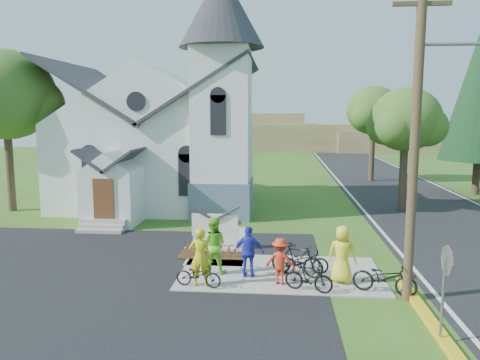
# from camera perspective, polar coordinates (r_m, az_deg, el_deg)

# --- Properties ---
(ground) EXTENTS (120.00, 120.00, 0.00)m
(ground) POSITION_cam_1_polar(r_m,az_deg,el_deg) (16.42, -0.39, -11.77)
(ground) COLOR #355919
(ground) RESTS_ON ground
(parking_lot) EXTENTS (20.00, 16.00, 0.02)m
(parking_lot) POSITION_cam_1_polar(r_m,az_deg,el_deg) (16.76, -26.28, -12.18)
(parking_lot) COLOR black
(parking_lot) RESTS_ON ground
(road) EXTENTS (8.00, 90.00, 0.02)m
(road) POSITION_cam_1_polar(r_m,az_deg,el_deg) (32.05, 20.37, -2.42)
(road) COLOR black
(road) RESTS_ON ground
(sidewalk) EXTENTS (7.00, 4.00, 0.05)m
(sidewalk) POSITION_cam_1_polar(r_m,az_deg,el_deg) (16.82, 4.97, -11.22)
(sidewalk) COLOR gray
(sidewalk) RESTS_ON ground
(church) EXTENTS (12.35, 12.00, 13.00)m
(church) POSITION_cam_1_polar(r_m,az_deg,el_deg) (28.70, -9.08, 7.34)
(church) COLOR white
(church) RESTS_ON ground
(church_sign) EXTENTS (2.20, 0.40, 1.70)m
(church_sign) POSITION_cam_1_polar(r_m,az_deg,el_deg) (19.30, -3.07, -5.56)
(church_sign) COLOR gray
(church_sign) RESTS_ON ground
(flower_bed) EXTENTS (2.60, 1.10, 0.07)m
(flower_bed) POSITION_cam_1_polar(r_m,az_deg,el_deg) (18.71, -3.43, -9.16)
(flower_bed) COLOR #351D0E
(flower_bed) RESTS_ON ground
(utility_pole) EXTENTS (3.45, 0.28, 10.00)m
(utility_pole) POSITION_cam_1_polar(r_m,az_deg,el_deg) (14.42, 20.90, 6.86)
(utility_pole) COLOR #483224
(utility_pole) RESTS_ON ground
(stop_sign) EXTENTS (0.11, 0.76, 2.48)m
(stop_sign) POSITION_cam_1_polar(r_m,az_deg,el_deg) (12.46, 23.79, -10.37)
(stop_sign) COLOR gray
(stop_sign) RESTS_ON ground
(tree_lot_corner) EXTENTS (5.60, 5.60, 9.15)m
(tree_lot_corner) POSITION_cam_1_polar(r_m,az_deg,el_deg) (29.71, -26.74, 9.23)
(tree_lot_corner) COLOR #3A2C1F
(tree_lot_corner) RESTS_ON ground
(tree_road_near) EXTENTS (4.00, 4.00, 7.05)m
(tree_road_near) POSITION_cam_1_polar(r_m,az_deg,el_deg) (28.27, 19.55, 6.89)
(tree_road_near) COLOR #3A2C1F
(tree_road_near) RESTS_ON ground
(tree_road_mid) EXTENTS (4.40, 4.40, 7.80)m
(tree_road_mid) POSITION_cam_1_polar(r_m,az_deg,el_deg) (40.09, 15.97, 8.09)
(tree_road_mid) COLOR #3A2C1F
(tree_road_mid) RESTS_ON ground
(distant_hills) EXTENTS (61.00, 10.00, 5.60)m
(distant_hills) POSITION_cam_1_polar(r_m,az_deg,el_deg) (71.81, 6.48, 5.34)
(distant_hills) COLOR brown
(distant_hills) RESTS_ON ground
(cyclist_0) EXTENTS (0.72, 0.48, 1.92)m
(cyclist_0) POSITION_cam_1_polar(r_m,az_deg,el_deg) (15.29, -4.89, -9.33)
(cyclist_0) COLOR gold
(cyclist_0) RESTS_ON sidewalk
(bike_0) EXTENTS (1.59, 0.79, 0.80)m
(bike_0) POSITION_cam_1_polar(r_m,az_deg,el_deg) (15.38, -5.08, -11.43)
(bike_0) COLOR black
(bike_0) RESTS_ON sidewalk
(cyclist_1) EXTENTS (1.00, 0.80, 1.97)m
(cyclist_1) POSITION_cam_1_polar(r_m,az_deg,el_deg) (16.48, -3.30, -7.92)
(cyclist_1) COLOR #73DD29
(cyclist_1) RESTS_ON sidewalk
(bike_1) EXTENTS (1.96, 1.24, 1.14)m
(bike_1) POSITION_cam_1_polar(r_m,az_deg,el_deg) (16.36, 6.96, -9.60)
(bike_1) COLOR black
(bike_1) RESTS_ON sidewalk
(cyclist_2) EXTENTS (1.07, 0.53, 1.76)m
(cyclist_2) POSITION_cam_1_polar(r_m,az_deg,el_deg) (16.05, 1.07, -8.74)
(cyclist_2) COLOR #262DBE
(cyclist_2) RESTS_ON sidewalk
(bike_2) EXTENTS (1.75, 0.66, 0.91)m
(bike_2) POSITION_cam_1_polar(r_m,az_deg,el_deg) (16.60, 7.76, -9.78)
(bike_2) COLOR black
(bike_2) RESTS_ON sidewalk
(cyclist_3) EXTENTS (1.09, 0.77, 1.53)m
(cyclist_3) POSITION_cam_1_polar(r_m,az_deg,el_deg) (15.52, 4.93, -9.82)
(cyclist_3) COLOR red
(cyclist_3) RESTS_ON sidewalk
(bike_3) EXTENTS (1.61, 0.92, 0.93)m
(bike_3) POSITION_cam_1_polar(r_m,az_deg,el_deg) (15.08, 8.37, -11.62)
(bike_3) COLOR black
(bike_3) RESTS_ON sidewalk
(cyclist_4) EXTENTS (1.07, 0.86, 1.92)m
(cyclist_4) POSITION_cam_1_polar(r_m,az_deg,el_deg) (15.89, 12.37, -8.82)
(cyclist_4) COLOR yellow
(cyclist_4) RESTS_ON sidewalk
(bike_4) EXTENTS (2.07, 1.34, 1.03)m
(bike_4) POSITION_cam_1_polar(r_m,az_deg,el_deg) (15.38, 17.20, -11.31)
(bike_4) COLOR black
(bike_4) RESTS_ON sidewalk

